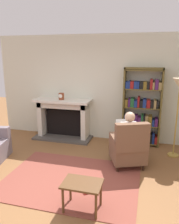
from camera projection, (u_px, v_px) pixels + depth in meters
name	position (u px, v px, depth m)	size (l,w,h in m)	color
ground	(65.00, 189.00, 3.75)	(14.00, 14.00, 0.00)	brown
back_wall	(99.00, 88.00, 5.80)	(5.60, 0.10, 2.70)	silver
area_rug	(71.00, 179.00, 4.03)	(2.40, 1.80, 0.01)	brown
fireplace	(64.00, 117.00, 5.99)	(1.53, 0.64, 1.07)	#4C4742
mantel_clock	(61.00, 96.00, 5.75)	(0.14, 0.14, 0.17)	brown
bookshelf	(142.00, 109.00, 5.43)	(0.91, 0.32, 1.91)	brown
armchair_reading	(129.00, 147.00, 4.40)	(0.83, 0.81, 0.97)	#331E14
seated_reader	(127.00, 136.00, 4.46)	(0.50, 0.59, 1.14)	silver
side_table	(82.00, 187.00, 3.16)	(0.56, 0.39, 0.44)	brown
scattered_books	(81.00, 185.00, 3.82)	(0.55, 0.46, 0.04)	red
floor_lamp	(179.00, 91.00, 4.63)	(0.32, 0.32, 1.73)	#B7933F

